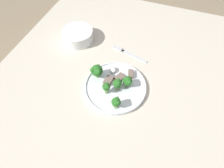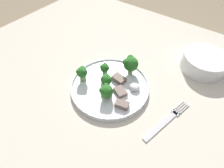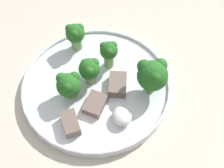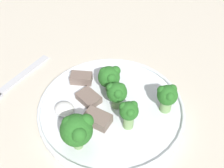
# 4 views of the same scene
# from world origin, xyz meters

# --- Properties ---
(ground_plane) EXTENTS (8.00, 8.00, 0.00)m
(ground_plane) POSITION_xyz_m (0.00, 0.00, 0.00)
(ground_plane) COLOR #9E896B
(table) EXTENTS (1.36, 1.17, 0.78)m
(table) POSITION_xyz_m (0.00, 0.00, 0.69)
(table) COLOR beige
(table) RESTS_ON ground_plane
(dinner_plate) EXTENTS (0.27, 0.27, 0.02)m
(dinner_plate) POSITION_xyz_m (-0.02, 0.02, 0.79)
(dinner_plate) COLOR white
(dinner_plate) RESTS_ON table
(fork) EXTENTS (0.07, 0.19, 0.00)m
(fork) POSITION_xyz_m (0.19, 0.01, 0.78)
(fork) COLOR silver
(fork) RESTS_ON table
(cream_bowl) EXTENTS (0.16, 0.16, 0.06)m
(cream_bowl) POSITION_xyz_m (0.20, 0.30, 0.81)
(cream_bowl) COLOR white
(cream_bowl) RESTS_ON table
(broccoli_floret_near_rim_left) EXTENTS (0.04, 0.04, 0.05)m
(broccoli_floret_near_rim_left) POSITION_xyz_m (-0.03, 0.01, 0.83)
(broccoli_floret_near_rim_left) COLOR #7FA866
(broccoli_floret_near_rim_left) RESTS_ON dinner_plate
(broccoli_floret_center_left) EXTENTS (0.05, 0.05, 0.07)m
(broccoli_floret_center_left) POSITION_xyz_m (-0.00, 0.11, 0.83)
(broccoli_floret_center_left) COLOR #7FA866
(broccoli_floret_center_left) RESTS_ON dinner_plate
(broccoli_floret_back_left) EXTENTS (0.04, 0.04, 0.05)m
(broccoli_floret_back_left) POSITION_xyz_m (-0.00, -0.03, 0.82)
(broccoli_floret_back_left) COLOR #7FA866
(broccoli_floret_back_left) RESTS_ON dinner_plate
(broccoli_floret_front_left) EXTENTS (0.04, 0.04, 0.06)m
(broccoli_floret_front_left) POSITION_xyz_m (-0.11, -0.02, 0.83)
(broccoli_floret_front_left) COLOR #7FA866
(broccoli_floret_front_left) RESTS_ON dinner_plate
(broccoli_floret_center_back) EXTENTS (0.03, 0.03, 0.06)m
(broccoli_floret_center_back) POSITION_xyz_m (-0.06, 0.04, 0.83)
(broccoli_floret_center_back) COLOR #7FA866
(broccoli_floret_center_back) RESTS_ON dinner_plate
(meat_slice_front_slice) EXTENTS (0.05, 0.04, 0.02)m
(meat_slice_front_slice) POSITION_xyz_m (-0.01, 0.05, 0.80)
(meat_slice_front_slice) COLOR #756056
(meat_slice_front_slice) RESTS_ON dinner_plate
(meat_slice_middle_slice) EXTENTS (0.05, 0.05, 0.01)m
(meat_slice_middle_slice) POSITION_xyz_m (0.02, 0.01, 0.80)
(meat_slice_middle_slice) COLOR #756056
(meat_slice_middle_slice) RESTS_ON dinner_plate
(meat_slice_rear_slice) EXTENTS (0.05, 0.03, 0.02)m
(meat_slice_rear_slice) POSITION_xyz_m (0.06, -0.03, 0.80)
(meat_slice_rear_slice) COLOR #756056
(meat_slice_rear_slice) RESTS_ON dinner_plate
(sauce_dollop) EXTENTS (0.04, 0.03, 0.02)m
(sauce_dollop) POSITION_xyz_m (0.05, 0.05, 0.80)
(sauce_dollop) COLOR white
(sauce_dollop) RESTS_ON dinner_plate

